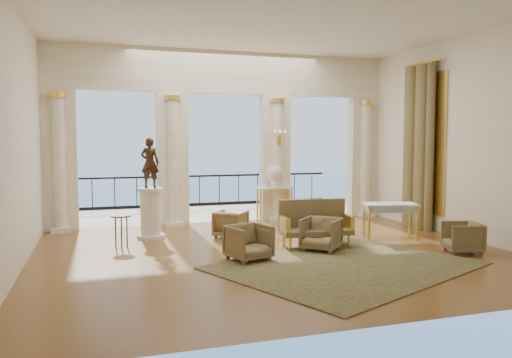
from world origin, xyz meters
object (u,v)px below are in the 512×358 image
object	(u,v)px
settee	(315,223)
armchair_c	(463,236)
armchair_b	(321,232)
game_table	(390,207)
armchair_a	(249,241)
statue	(150,163)
armchair_d	(231,223)
console_table	(275,193)
side_table	(121,220)
pedestal	(151,214)

from	to	relation	value
settee	armchair_c	bearing A→B (deg)	-24.39
armchair_c	settee	world-z (taller)	settee
armchair_b	game_table	size ratio (longest dim) A/B	0.56
armchair_a	statue	bearing A→B (deg)	101.67
armchair_d	console_table	bearing A→B (deg)	-95.67
armchair_a	console_table	distance (m)	4.42
console_table	settee	bearing A→B (deg)	-107.71
armchair_d	armchair_c	bearing A→B (deg)	-178.41
armchair_c	statue	size ratio (longest dim) A/B	0.59
armchair_c	side_table	xyz separation A→B (m)	(-6.30, 2.52, 0.24)
armchair_b	pedestal	world-z (taller)	pedestal
armchair_c	pedestal	world-z (taller)	pedestal
armchair_d	side_table	size ratio (longest dim) A/B	1.00
armchair_d	console_table	xyz separation A→B (m)	(1.69, 1.77, 0.45)
armchair_c	side_table	world-z (taller)	side_table
armchair_b	side_table	size ratio (longest dim) A/B	1.09
side_table	statue	bearing A→B (deg)	49.87
armchair_a	console_table	bearing A→B (deg)	46.14
armchair_c	game_table	world-z (taller)	game_table
settee	statue	distance (m)	3.86
armchair_c	settee	xyz separation A→B (m)	(-2.49, 1.43, 0.14)
armchair_d	pedestal	world-z (taller)	pedestal
armchair_d	statue	bearing A→B (deg)	23.59
game_table	pedestal	bearing A→B (deg)	179.63
armchair_a	game_table	world-z (taller)	game_table
settee	console_table	bearing A→B (deg)	90.49
armchair_a	armchair_d	xyz separation A→B (m)	(0.24, 2.19, -0.02)
armchair_b	console_table	size ratio (longest dim) A/B	0.69
armchair_b	console_table	distance (m)	3.66
armchair_b	pedestal	bearing A→B (deg)	-173.04
armchair_b	side_table	xyz separation A→B (m)	(-3.76, 1.50, 0.21)
game_table	console_table	xyz separation A→B (m)	(-1.66, 2.98, 0.08)
armchair_a	game_table	size ratio (longest dim) A/B	0.56
game_table	pedestal	xyz separation A→B (m)	(-5.08, 1.65, -0.16)
armchair_b	settee	size ratio (longest dim) A/B	0.48
armchair_d	armchair_a	bearing A→B (deg)	121.67
settee	game_table	size ratio (longest dim) A/B	1.17
armchair_c	armchair_d	distance (m)	4.84
armchair_d	statue	size ratio (longest dim) A/B	0.60
side_table	settee	bearing A→B (deg)	-15.90
armchair_c	pedestal	distance (m)	6.54
armchair_a	settee	distance (m)	1.81
armchair_d	game_table	size ratio (longest dim) A/B	0.52
armchair_b	statue	xyz separation A→B (m)	(-3.09, 2.30, 1.33)
game_table	armchair_d	bearing A→B (deg)	177.78
armchair_d	statue	world-z (taller)	statue
settee	console_table	xyz separation A→B (m)	(0.28, 3.21, 0.31)
pedestal	side_table	size ratio (longest dim) A/B	1.70
armchair_b	armchair_d	xyz separation A→B (m)	(-1.36, 1.86, -0.03)
pedestal	side_table	world-z (taller)	pedestal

